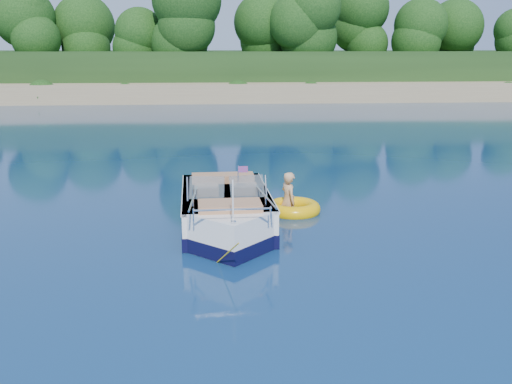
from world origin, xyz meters
TOP-DOWN VIEW (x-y plane):
  - ground at (0.00, 0.00)m, footprint 160.00×160.00m
  - shoreline at (0.00, 63.77)m, footprint 170.00×59.00m
  - treeline at (0.04, 41.01)m, footprint 150.00×7.12m
  - motorboat at (-0.60, 2.05)m, footprint 2.23×5.87m
  - tow_tube at (1.20, 3.41)m, footprint 1.85×1.85m
  - boy at (1.05, 3.50)m, footprint 0.68×0.95m

SIDE VIEW (x-z plane):
  - ground at x=0.00m, z-range 0.00..0.00m
  - boy at x=1.05m, z-range -0.85..0.85m
  - tow_tube at x=1.20m, z-range -0.09..0.29m
  - motorboat at x=-0.60m, z-range -0.60..1.35m
  - shoreline at x=0.00m, z-range -2.02..3.98m
  - treeline at x=0.04m, z-range 1.45..9.64m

